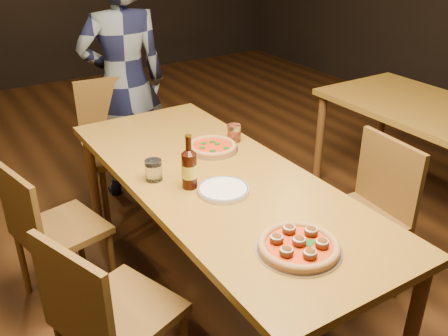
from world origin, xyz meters
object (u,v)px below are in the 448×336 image
water_glass (154,170)px  chair_main_nw (120,311)px  diner (124,84)px  amber_glass (234,133)px  pizza_margherita (212,147)px  plate_stack (223,190)px  table_main (219,190)px  chair_main_sw (61,228)px  chair_end (121,149)px  pizza_meatball (299,245)px  beer_bottle (189,169)px  chair_main_e (355,219)px

water_glass → chair_main_nw: bearing=-131.5°
diner → amber_glass: bearing=109.6°
chair_main_nw → pizza_margherita: bearing=-73.6°
diner → plate_stack: bearing=93.1°
table_main → water_glass: water_glass is taller
table_main → chair_main_sw: size_ratio=2.35×
chair_end → pizza_meatball: bearing=-85.5°
beer_bottle → diner: 1.43m
pizza_meatball → chair_main_nw: bearing=147.2°
chair_main_e → water_glass: (-0.92, 0.45, 0.35)m
water_glass → chair_end: bearing=78.3°
chair_end → beer_bottle: bearing=-90.6°
pizza_margherita → chair_main_e: bearing=-49.0°
pizza_margherita → pizza_meatball: bearing=-101.6°
chair_main_sw → water_glass: bearing=-142.6°
pizza_margherita → water_glass: water_glass is taller
plate_stack → water_glass: bearing=127.3°
beer_bottle → water_glass: 0.19m
chair_main_nw → chair_end: (0.58, 1.42, 0.03)m
chair_end → amber_glass: chair_end is taller
chair_main_nw → diner: bearing=-43.2°
pizza_meatball → water_glass: (-0.22, 0.80, 0.03)m
amber_glass → table_main: bearing=-133.1°
table_main → chair_main_nw: 0.74m
chair_end → diner: (0.16, 0.26, 0.36)m
chair_end → pizza_meatball: (0.01, -1.80, 0.30)m
chair_main_sw → amber_glass: bearing=-111.4°
chair_main_e → beer_bottle: bearing=-105.4°
beer_bottle → chair_main_nw: bearing=-150.9°
beer_bottle → chair_main_e: bearing=-19.8°
chair_end → diner: size_ratio=0.57×
beer_bottle → amber_glass: beer_bottle is taller
chair_main_sw → plate_stack: (0.61, -0.61, 0.34)m
table_main → chair_main_nw: chair_main_nw is taller
diner → beer_bottle: bearing=88.4°
pizza_meatball → chair_main_sw: bearing=118.2°
chair_main_nw → pizza_margherita: 1.02m
plate_stack → chair_main_nw: bearing=-166.2°
chair_main_sw → pizza_meatball: (0.61, -1.14, 0.35)m
chair_main_nw → plate_stack: (0.59, 0.14, 0.32)m
beer_bottle → pizza_meatball: bearing=-80.5°
chair_main_e → amber_glass: size_ratio=9.57×
chair_main_e → diner: (-0.56, 1.70, 0.38)m
chair_main_sw → beer_bottle: (0.50, -0.49, 0.42)m
plate_stack → pizza_meatball: bearing=-89.6°
chair_main_nw → chair_main_sw: size_ratio=1.05×
pizza_margherita → beer_bottle: 0.43m
chair_end → water_glass: 1.07m
pizza_meatball → pizza_margherita: bearing=78.4°
chair_main_e → pizza_margherita: (-0.51, 0.59, 0.31)m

